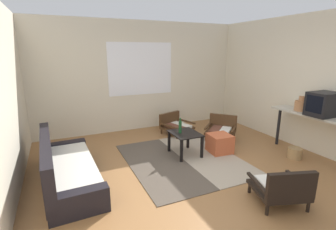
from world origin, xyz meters
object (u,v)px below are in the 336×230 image
(ottoman_orange, at_px, (220,143))
(glass_bottle, at_px, (180,127))
(couch, at_px, (66,169))
(clay_vase, at_px, (302,105))
(armchair_striped_foreground, at_px, (282,188))
(armchair_by_window, at_px, (175,125))
(armchair_corner, at_px, (221,128))
(console_shelf, at_px, (312,119))
(crt_television, at_px, (323,104))
(coffee_table, at_px, (185,137))
(wicker_basket, at_px, (295,153))

(ottoman_orange, xyz_separation_m, glass_bottle, (-0.78, 0.22, 0.39))
(couch, height_order, clay_vase, clay_vase)
(armchair_striped_foreground, relative_size, clay_vase, 2.77)
(armchair_by_window, xyz_separation_m, armchair_striped_foreground, (-0.04, -3.24, 0.04))
(armchair_by_window, height_order, armchair_striped_foreground, armchair_striped_foreground)
(couch, distance_m, armchair_striped_foreground, 3.11)
(armchair_striped_foreground, height_order, glass_bottle, glass_bottle)
(armchair_striped_foreground, xyz_separation_m, ottoman_orange, (0.32, 1.80, -0.07))
(armchair_corner, xyz_separation_m, console_shelf, (0.90, -1.53, 0.51))
(armchair_corner, bearing_deg, armchair_by_window, 135.16)
(couch, xyz_separation_m, crt_television, (4.28, -1.03, 0.85))
(couch, bearing_deg, console_shelf, -11.52)
(ottoman_orange, bearing_deg, clay_vase, -23.74)
(coffee_table, distance_m, armchair_by_window, 1.34)
(armchair_corner, bearing_deg, glass_bottle, -161.38)
(wicker_basket, bearing_deg, armchair_striped_foreground, -146.38)
(crt_television, bearing_deg, ottoman_orange, 143.54)
(glass_bottle, bearing_deg, ottoman_orange, -15.45)
(console_shelf, bearing_deg, armchair_striped_foreground, -152.23)
(armchair_by_window, distance_m, ottoman_orange, 1.47)
(armchair_striped_foreground, distance_m, clay_vase, 2.21)
(couch, distance_m, wicker_basket, 4.08)
(coffee_table, relative_size, armchair_by_window, 0.77)
(armchair_striped_foreground, bearing_deg, glass_bottle, 102.87)
(couch, distance_m, console_shelf, 4.40)
(couch, relative_size, console_shelf, 1.30)
(armchair_by_window, relative_size, armchair_corner, 0.93)
(armchair_corner, bearing_deg, armchair_striped_foreground, -108.81)
(clay_vase, height_order, wicker_basket, clay_vase)
(armchair_striped_foreground, distance_m, crt_television, 2.06)
(armchair_corner, distance_m, glass_bottle, 1.40)
(armchair_corner, relative_size, wicker_basket, 3.39)
(armchair_by_window, distance_m, console_shelf, 2.93)
(armchair_by_window, height_order, clay_vase, clay_vase)
(ottoman_orange, bearing_deg, couch, -179.79)
(coffee_table, height_order, clay_vase, clay_vase)
(crt_television, bearing_deg, console_shelf, 88.88)
(armchair_by_window, xyz_separation_m, clay_vase, (1.70, -2.07, 0.75))
(coffee_table, distance_m, crt_television, 2.53)
(armchair_corner, relative_size, console_shelf, 0.54)
(clay_vase, bearing_deg, wicker_basket, -143.75)
(ottoman_orange, bearing_deg, armchair_corner, 51.86)
(armchair_corner, height_order, clay_vase, clay_vase)
(console_shelf, bearing_deg, armchair_corner, 120.48)
(couch, height_order, console_shelf, console_shelf)
(armchair_striped_foreground, bearing_deg, couch, 144.90)
(armchair_by_window, relative_size, clay_vase, 2.85)
(clay_vase, relative_size, glass_bottle, 0.95)
(console_shelf, xyz_separation_m, clay_vase, (0.00, 0.26, 0.21))
(ottoman_orange, xyz_separation_m, crt_television, (1.41, -1.04, 0.88))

